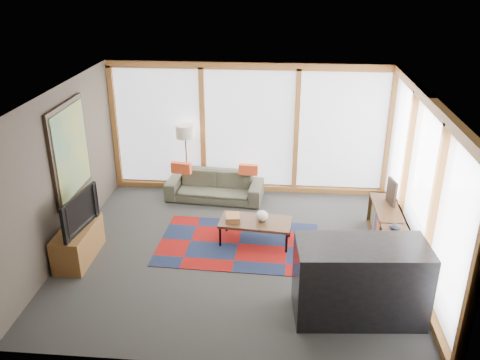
# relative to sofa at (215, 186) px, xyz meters

# --- Properties ---
(ground) EXTENTS (5.50, 5.50, 0.00)m
(ground) POSITION_rel_sofa_xyz_m (0.63, -1.95, -0.27)
(ground) COLOR #2B2A29
(ground) RESTS_ON ground
(room_envelope) EXTENTS (5.52, 5.02, 2.62)m
(room_envelope) POSITION_rel_sofa_xyz_m (1.13, -1.39, 1.27)
(room_envelope) COLOR #4A4136
(room_envelope) RESTS_ON ground
(rug) EXTENTS (2.67, 1.78, 0.01)m
(rug) POSITION_rel_sofa_xyz_m (0.62, -1.70, -0.27)
(rug) COLOR maroon
(rug) RESTS_ON ground
(sofa) EXTENTS (1.91, 0.88, 0.54)m
(sofa) POSITION_rel_sofa_xyz_m (0.00, 0.00, 0.00)
(sofa) COLOR #39392B
(sofa) RESTS_ON ground
(pillow_left) EXTENTS (0.40, 0.18, 0.21)m
(pillow_left) POSITION_rel_sofa_xyz_m (-0.64, -0.04, 0.38)
(pillow_left) COLOR #DB4921
(pillow_left) RESTS_ON sofa
(pillow_right) EXTENTS (0.38, 0.14, 0.20)m
(pillow_right) POSITION_rel_sofa_xyz_m (0.66, 0.01, 0.37)
(pillow_right) COLOR #DB4921
(pillow_right) RESTS_ON sofa
(floor_lamp) EXTENTS (0.36, 0.36, 1.44)m
(floor_lamp) POSITION_rel_sofa_xyz_m (-0.58, 0.19, 0.45)
(floor_lamp) COLOR #312517
(floor_lamp) RESTS_ON ground
(coffee_table) EXTENTS (1.22, 0.69, 0.39)m
(coffee_table) POSITION_rel_sofa_xyz_m (0.89, -1.59, -0.08)
(coffee_table) COLOR #372011
(coffee_table) RESTS_ON ground
(book_stack) EXTENTS (0.27, 0.31, 0.09)m
(book_stack) POSITION_rel_sofa_xyz_m (0.52, -1.59, 0.16)
(book_stack) COLOR brown
(book_stack) RESTS_ON coffee_table
(vase) EXTENTS (0.22, 0.22, 0.18)m
(vase) POSITION_rel_sofa_xyz_m (1.00, -1.57, 0.21)
(vase) COLOR beige
(vase) RESTS_ON coffee_table
(bookshelf) EXTENTS (0.43, 2.34, 0.58)m
(bookshelf) POSITION_rel_sofa_xyz_m (3.06, -1.84, 0.02)
(bookshelf) COLOR #372011
(bookshelf) RESTS_ON ground
(bowl_a) EXTENTS (0.24, 0.24, 0.11)m
(bowl_a) POSITION_rel_sofa_xyz_m (3.10, -2.40, 0.37)
(bowl_a) COLOR black
(bowl_a) RESTS_ON bookshelf
(bowl_b) EXTENTS (0.18, 0.18, 0.09)m
(bowl_b) POSITION_rel_sofa_xyz_m (3.03, -2.04, 0.36)
(bowl_b) COLOR black
(bowl_b) RESTS_ON bookshelf
(shelf_picture) EXTENTS (0.11, 0.33, 0.43)m
(shelf_picture) POSITION_rel_sofa_xyz_m (3.13, -1.14, 0.53)
(shelf_picture) COLOR black
(shelf_picture) RESTS_ON bookshelf
(tv_console) EXTENTS (0.45, 1.09, 0.55)m
(tv_console) POSITION_rel_sofa_xyz_m (-1.84, -2.34, 0.00)
(tv_console) COLOR brown
(tv_console) RESTS_ON ground
(television) EXTENTS (0.27, 1.02, 0.58)m
(television) POSITION_rel_sofa_xyz_m (-1.82, -2.35, 0.57)
(television) COLOR black
(television) RESTS_ON tv_console
(bar_counter) EXTENTS (1.73, 0.91, 1.06)m
(bar_counter) POSITION_rel_sofa_xyz_m (2.35, -3.36, 0.26)
(bar_counter) COLOR black
(bar_counter) RESTS_ON ground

